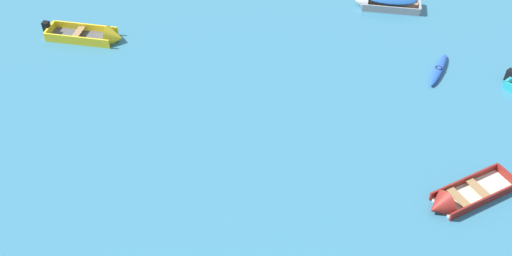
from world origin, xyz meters
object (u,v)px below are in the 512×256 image
(rowboat_grey_midfield_right, at_px, (381,2))
(kayak_blue_cluster_outer, at_px, (438,70))
(rowboat_yellow_near_camera, at_px, (98,36))
(rowboat_maroon_outer_right, at_px, (454,201))

(rowboat_grey_midfield_right, bearing_deg, kayak_blue_cluster_outer, -75.64)
(rowboat_yellow_near_camera, bearing_deg, rowboat_grey_midfield_right, 9.31)
(rowboat_grey_midfield_right, xyz_separation_m, rowboat_yellow_near_camera, (-15.67, -2.57, -0.10))
(rowboat_maroon_outer_right, bearing_deg, kayak_blue_cluster_outer, 77.95)
(rowboat_maroon_outer_right, bearing_deg, rowboat_yellow_near_camera, 141.88)
(kayak_blue_cluster_outer, xyz_separation_m, rowboat_grey_midfield_right, (-1.61, 6.27, 0.19))
(kayak_blue_cluster_outer, xyz_separation_m, rowboat_yellow_near_camera, (-17.28, 3.71, 0.09))
(kayak_blue_cluster_outer, height_order, rowboat_yellow_near_camera, rowboat_yellow_near_camera)
(kayak_blue_cluster_outer, bearing_deg, rowboat_grey_midfield_right, 104.36)
(kayak_blue_cluster_outer, height_order, rowboat_grey_midfield_right, rowboat_grey_midfield_right)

